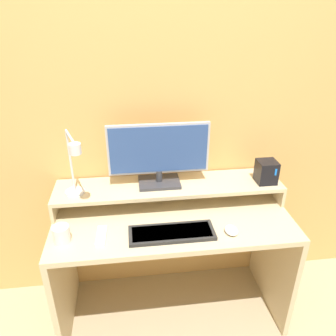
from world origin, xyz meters
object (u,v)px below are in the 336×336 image
Objects in this scene: desk_lamp at (74,167)px; router_dock at (266,172)px; keyboard at (172,233)px; mug at (61,234)px; mouse at (231,230)px; remote_control at (101,236)px; monitor at (159,154)px.

router_dock is (1.05, 0.07, -0.13)m from desk_lamp.
keyboard is 4.93× the size of mug.
desk_lamp is 4.10× the size of mouse.
mouse is 0.66m from remote_control.
remote_control is (-0.32, -0.29, -0.30)m from monitor.
mug is (-0.54, 0.01, 0.03)m from keyboard.
desk_lamp is 4.16× the size of mug.
monitor reaches higher than remote_control.
mouse is (-0.28, -0.28, -0.17)m from router_dock.
monitor is 0.62m from router_dock.
router_dock is 1.15m from mug.
desk_lamp is 0.37m from remote_control.
monitor reaches higher than router_dock.
monitor reaches higher than keyboard.
keyboard is (0.03, -0.32, -0.30)m from monitor.
mug is (-0.84, 0.04, 0.03)m from mouse.
keyboard is at bearing -1.37° from mug.
mug is at bearing -149.28° from monitor.
monitor is 3.65× the size of remote_control.
desk_lamp reaches higher than keyboard.
router_dock is 0.66m from keyboard.
router_dock is 0.43m from mouse.
mouse is at bearing -4.34° from keyboard.
router_dock is 0.86× the size of remote_control.
mug is (-0.07, -0.17, -0.28)m from desk_lamp.
monitor is at bearing 30.72° from mug.
keyboard is at bearing -84.55° from monitor.
remote_control is (-0.65, 0.05, -0.01)m from mouse.
monitor is 0.53m from remote_control.
monitor reaches higher than mug.
mouse is (0.33, -0.34, -0.29)m from monitor.
keyboard is at bearing 175.66° from mouse.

